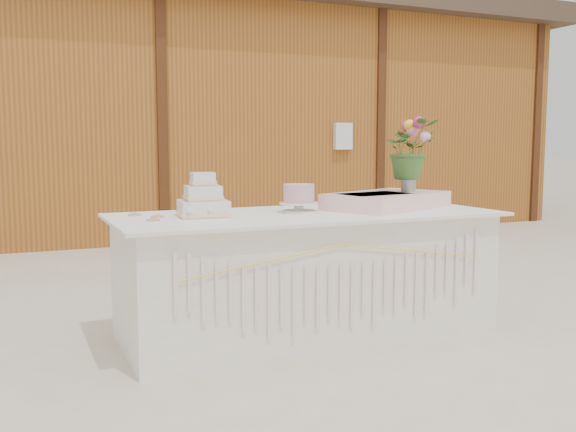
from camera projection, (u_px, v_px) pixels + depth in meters
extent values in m
plane|color=beige|center=(307.00, 333.00, 4.08)|extent=(80.00, 80.00, 0.00)
cube|color=#995320|center=(132.00, 123.00, 9.37)|extent=(12.00, 4.00, 3.00)
cube|color=#413124|center=(129.00, 7.00, 9.19)|extent=(12.60, 4.60, 0.30)
cube|color=white|center=(307.00, 275.00, 4.04)|extent=(2.28, 0.88, 0.75)
cube|color=white|center=(307.00, 215.00, 3.99)|extent=(2.40, 1.00, 0.02)
cube|color=silver|center=(203.00, 208.00, 3.80)|extent=(0.31, 0.31, 0.10)
cube|color=#FFC3A1|center=(203.00, 213.00, 3.80)|extent=(0.32, 0.32, 0.02)
cube|color=silver|center=(203.00, 193.00, 3.79)|extent=(0.22, 0.22, 0.09)
cube|color=#FFC3A1|center=(203.00, 197.00, 3.79)|extent=(0.23, 0.23, 0.02)
cube|color=silver|center=(203.00, 179.00, 3.78)|extent=(0.14, 0.14, 0.08)
cube|color=#FFC3A1|center=(203.00, 182.00, 3.78)|extent=(0.16, 0.16, 0.02)
cylinder|color=silver|center=(299.00, 211.00, 4.03)|extent=(0.21, 0.21, 0.01)
cylinder|color=silver|center=(299.00, 207.00, 4.02)|extent=(0.06, 0.06, 0.04)
cylinder|color=silver|center=(299.00, 203.00, 4.02)|extent=(0.25, 0.25, 0.01)
cylinder|color=#E8A7B3|center=(299.00, 193.00, 4.01)|extent=(0.19, 0.19, 0.11)
cube|color=#F6C8C6|center=(387.00, 201.00, 4.26)|extent=(0.97, 0.79, 0.11)
cylinder|color=#A6A6AB|center=(408.00, 182.00, 4.30)|extent=(0.10, 0.10, 0.13)
imported|color=#385E25|center=(409.00, 142.00, 4.27)|extent=(0.37, 0.33, 0.40)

